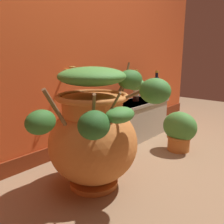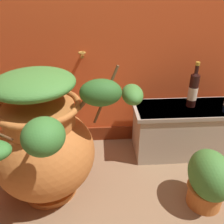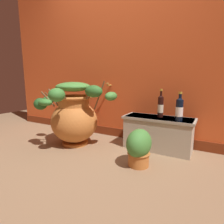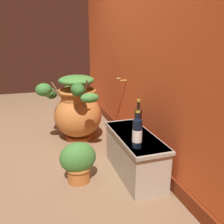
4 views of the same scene
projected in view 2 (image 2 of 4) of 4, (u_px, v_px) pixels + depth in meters
name	position (u px, v px, depth m)	size (l,w,h in m)	color
terracotta_urn	(44.00, 142.00, 1.43)	(1.13, 0.81, 0.86)	#C17033
stone_ledge	(186.00, 128.00, 1.91)	(0.86, 0.34, 0.42)	#B2A893
wine_bottle_middle	(193.00, 89.00, 1.77)	(0.07, 0.07, 0.35)	black
potted_shrub	(209.00, 179.00, 1.44)	(0.24, 0.34, 0.39)	#C17033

